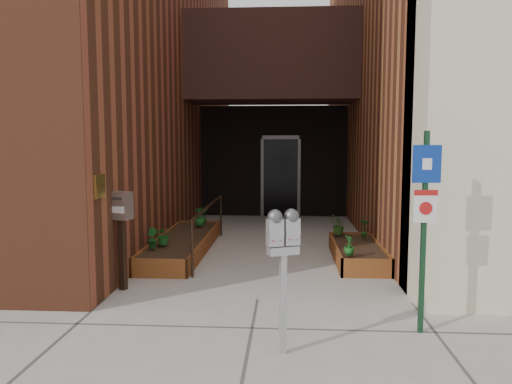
# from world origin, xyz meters

# --- Properties ---
(ground) EXTENTS (80.00, 80.00, 0.00)m
(ground) POSITION_xyz_m (0.00, 0.00, 0.00)
(ground) COLOR #9E9991
(ground) RESTS_ON ground
(architecture) EXTENTS (20.00, 14.60, 10.00)m
(architecture) POSITION_xyz_m (-0.18, 6.89, 4.98)
(architecture) COLOR brown
(architecture) RESTS_ON ground
(planter_left) EXTENTS (0.90, 3.60, 0.30)m
(planter_left) POSITION_xyz_m (-1.55, 2.70, 0.13)
(planter_left) COLOR maroon
(planter_left) RESTS_ON ground
(planter_right) EXTENTS (0.80, 2.20, 0.30)m
(planter_right) POSITION_xyz_m (1.60, 2.20, 0.13)
(planter_right) COLOR maroon
(planter_right) RESTS_ON ground
(handrail) EXTENTS (0.04, 3.34, 0.90)m
(handrail) POSITION_xyz_m (-1.05, 2.65, 0.75)
(handrail) COLOR black
(handrail) RESTS_ON ground
(parking_meter) EXTENTS (0.33, 0.22, 1.43)m
(parking_meter) POSITION_xyz_m (0.35, -1.63, 1.11)
(parking_meter) COLOR #B4B4B6
(parking_meter) RESTS_ON ground
(sign_post) EXTENTS (0.30, 0.08, 2.18)m
(sign_post) POSITION_xyz_m (1.84, -1.01, 1.34)
(sign_post) COLOR #13361E
(sign_post) RESTS_ON ground
(payment_dropbox) EXTENTS (0.32, 0.27, 1.38)m
(payment_dropbox) POSITION_xyz_m (-1.90, 0.33, 0.99)
(payment_dropbox) COLOR black
(payment_dropbox) RESTS_ON ground
(shrub_left_a) EXTENTS (0.40, 0.40, 0.34)m
(shrub_left_a) POSITION_xyz_m (-1.72, 1.94, 0.47)
(shrub_left_a) COLOR #1B601D
(shrub_left_a) RESTS_ON planter_left
(shrub_left_b) EXTENTS (0.26, 0.26, 0.33)m
(shrub_left_b) POSITION_xyz_m (-1.85, 1.65, 0.47)
(shrub_left_b) COLOR #17531C
(shrub_left_b) RESTS_ON planter_left
(shrub_left_c) EXTENTS (0.31, 0.31, 0.40)m
(shrub_left_c) POSITION_xyz_m (-1.43, 3.81, 0.50)
(shrub_left_c) COLOR #1B6020
(shrub_left_c) RESTS_ON planter_left
(shrub_left_d) EXTENTS (0.24, 0.24, 0.32)m
(shrub_left_d) POSITION_xyz_m (-1.41, 4.30, 0.46)
(shrub_left_d) COLOR #1C5D1A
(shrub_left_d) RESTS_ON planter_left
(shrub_right_a) EXTENTS (0.21, 0.21, 0.30)m
(shrub_right_a) POSITION_xyz_m (1.35, 1.35, 0.45)
(shrub_right_a) COLOR #1B601F
(shrub_right_a) RESTS_ON planter_right
(shrub_right_b) EXTENTS (0.26, 0.26, 0.37)m
(shrub_right_b) POSITION_xyz_m (1.79, 2.72, 0.48)
(shrub_right_b) COLOR #1B4E16
(shrub_right_b) RESTS_ON planter_right
(shrub_right_c) EXTENTS (0.46, 0.46, 0.37)m
(shrub_right_c) POSITION_xyz_m (1.35, 3.02, 0.48)
(shrub_right_c) COLOR #234F16
(shrub_right_c) RESTS_ON planter_right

